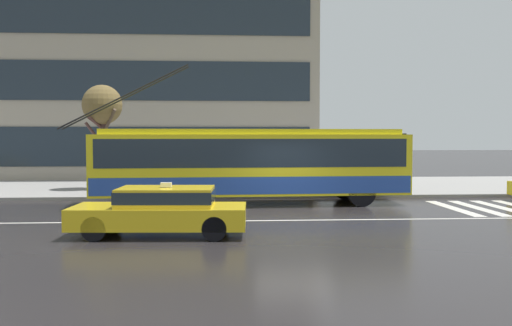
{
  "coord_description": "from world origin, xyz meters",
  "views": [
    {
      "loc": [
        -2.44,
        -18.29,
        2.62
      ],
      "look_at": [
        -1.01,
        3.4,
        1.55
      ],
      "focal_mm": 39.43,
      "sensor_mm": 36.0,
      "label": 1
    }
  ],
  "objects": [
    {
      "name": "lane_centre_line",
      "position": [
        0.0,
        -1.2,
        0.0
      ],
      "size": [
        72.0,
        0.14,
        0.01
      ],
      "primitive_type": "cube",
      "color": "silver",
      "rests_on": "ground_plane"
    },
    {
      "name": "crosswalk_stripe_edge_near",
      "position": [
        5.97,
        1.29,
        0.0
      ],
      "size": [
        0.44,
        4.4,
        0.01
      ],
      "primitive_type": "cube",
      "color": "beige",
      "rests_on": "ground_plane"
    },
    {
      "name": "pedestrian_approaching_curb",
      "position": [
        1.67,
        6.22,
        1.72
      ],
      "size": [
        1.23,
        1.23,
        1.96
      ],
      "color": "#514A47",
      "rests_on": "sidewalk_slab"
    },
    {
      "name": "sidewalk_slab",
      "position": [
        0.0,
        9.59,
        0.07
      ],
      "size": [
        80.0,
        10.0,
        0.14
      ],
      "primitive_type": "cube",
      "color": "gray",
      "rests_on": "ground_plane"
    },
    {
      "name": "taxi_oncoming_near",
      "position": [
        -3.93,
        -3.59,
        0.7
      ],
      "size": [
        4.6,
        2.07,
        1.39
      ],
      "color": "yellow",
      "rests_on": "ground_plane"
    },
    {
      "name": "bus_shelter",
      "position": [
        -3.61,
        6.03,
        1.99
      ],
      "size": [
        3.78,
        1.86,
        2.41
      ],
      "color": "gray",
      "rests_on": "sidewalk_slab"
    },
    {
      "name": "street_tree_bare",
      "position": [
        -7.81,
        8.08,
        3.9
      ],
      "size": [
        1.84,
        1.84,
        4.81
      ],
      "color": "brown",
      "rests_on": "sidewalk_slab"
    },
    {
      "name": "ground_plane",
      "position": [
        0.0,
        0.0,
        0.0
      ],
      "size": [
        160.0,
        160.0,
        0.0
      ],
      "primitive_type": "plane",
      "color": "#272325"
    },
    {
      "name": "pedestrian_at_shelter",
      "position": [
        -4.38,
        5.23,
        1.14
      ],
      "size": [
        0.5,
        0.5,
        1.69
      ],
      "color": "#45474F",
      "rests_on": "sidewalk_slab"
    },
    {
      "name": "crosswalk_stripe_inner_a",
      "position": [
        6.87,
        1.29,
        0.0
      ],
      "size": [
        0.44,
        4.4,
        0.01
      ],
      "primitive_type": "cube",
      "color": "beige",
      "rests_on": "ground_plane"
    },
    {
      "name": "trolleybus",
      "position": [
        -1.21,
        2.99,
        1.58
      ],
      "size": [
        12.97,
        2.99,
        5.25
      ],
      "color": "yellow",
      "rests_on": "ground_plane"
    },
    {
      "name": "crosswalk_stripe_center",
      "position": [
        7.77,
        1.29,
        0.0
      ],
      "size": [
        0.44,
        4.4,
        0.01
      ],
      "primitive_type": "cube",
      "color": "beige",
      "rests_on": "ground_plane"
    }
  ]
}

